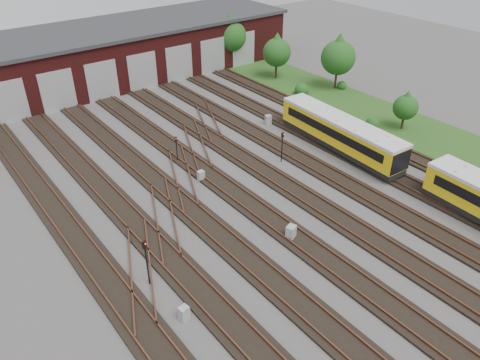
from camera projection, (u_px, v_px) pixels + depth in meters
ground at (343, 246)px, 31.50m from camera, size 120.00×120.00×0.00m
track_network at (335, 241)px, 31.75m from camera, size 30.40×70.00×0.33m
maintenance_shed at (96, 56)px, 56.63m from camera, size 51.00×12.50×6.35m
grass_verge at (395, 123)px, 48.03m from camera, size 8.00×55.00×0.05m
signal_mast_0 at (146, 257)px, 27.39m from camera, size 0.28×0.27×3.31m
signal_mast_1 at (176, 146)px, 40.37m from camera, size 0.24×0.23×2.44m
signal_mast_2 at (282, 143)px, 40.25m from camera, size 0.25×0.23×2.85m
signal_mast_3 at (356, 139)px, 40.83m from camera, size 0.27×0.26×2.89m
relay_cabinet_0 at (184, 313)px, 25.93m from camera, size 0.60×0.52×0.90m
relay_cabinet_1 at (201, 176)px, 38.35m from camera, size 0.54×0.46×0.88m
relay_cabinet_2 at (291, 233)px, 31.85m from camera, size 0.80×0.74×1.09m
relay_cabinet_3 at (268, 120)px, 47.49m from camera, size 0.69×0.61×0.98m
relay_cabinet_4 at (401, 152)px, 41.72m from camera, size 0.68×0.61×0.98m
tree_0 at (230, 32)px, 61.18m from camera, size 4.23×4.23×7.01m
tree_1 at (277, 49)px, 57.42m from camera, size 3.46×3.46×5.74m
tree_2 at (339, 53)px, 53.98m from camera, size 4.00×4.00×6.63m
tree_3 at (406, 105)px, 45.47m from camera, size 2.45×2.45×4.05m
bush_0 at (372, 122)px, 46.49m from camera, size 1.41×1.41×1.41m
bush_1 at (302, 88)px, 54.13m from camera, size 1.62×1.62×1.62m
bush_2 at (342, 84)px, 55.90m from camera, size 1.13×1.13×1.13m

